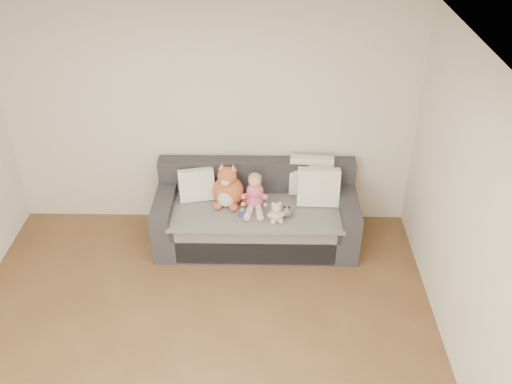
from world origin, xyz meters
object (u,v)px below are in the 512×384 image
at_px(toddler, 255,194).
at_px(plush_cat, 228,189).
at_px(sippy_cup, 242,212).
at_px(teddy_bear, 276,214).
at_px(sofa, 256,216).

bearing_deg(toddler, plush_cat, 169.65).
relative_size(toddler, sippy_cup, 3.67).
bearing_deg(teddy_bear, plush_cat, 138.30).
height_order(toddler, teddy_bear, toddler).
xyz_separation_m(plush_cat, sippy_cup, (0.16, -0.24, -0.13)).
bearing_deg(plush_cat, toddler, -2.56).
relative_size(sofa, plush_cat, 4.24).
bearing_deg(sofa, toddler, -103.08).
relative_size(sofa, teddy_bear, 9.14).
xyz_separation_m(sofa, sippy_cup, (-0.15, -0.25, 0.22)).
xyz_separation_m(toddler, plush_cat, (-0.29, 0.06, 0.02)).
height_order(toddler, sippy_cup, toddler).
bearing_deg(sippy_cup, sofa, 59.41).
relative_size(sofa, toddler, 5.32).
relative_size(toddler, plush_cat, 0.80).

